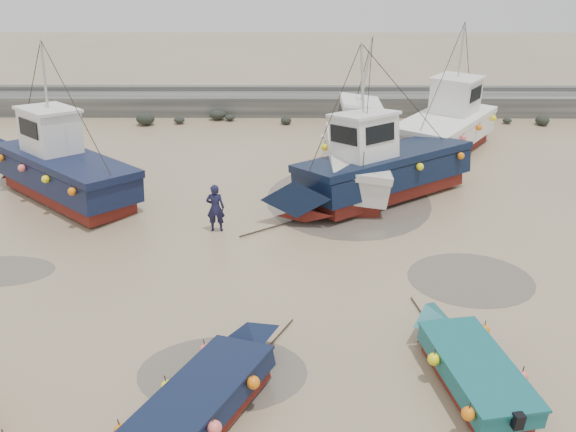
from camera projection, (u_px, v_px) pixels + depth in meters
name	position (u px, v px, depth m)	size (l,w,h in m)	color
ground	(313.00, 324.00, 15.51)	(120.00, 120.00, 0.00)	tan
seawall	(302.00, 104.00, 35.08)	(60.00, 4.92, 1.50)	slate
puddle_a	(222.00, 372.00, 13.73)	(4.18, 4.18, 0.01)	#5A5146
puddle_b	(470.00, 279.00, 17.62)	(3.94, 3.94, 0.01)	#5A5146
puddle_d	(348.00, 199.00, 23.27)	(6.78, 6.78, 0.01)	#5A5146
dinghy_1	(214.00, 389.00, 12.43)	(3.61, 5.67, 1.43)	maroon
dinghy_2	(468.00, 361.00, 13.29)	(2.26, 5.58, 1.43)	maroon
cabin_boat_0	(55.00, 166.00, 23.00)	(8.67, 7.53, 6.22)	maroon
cabin_boat_1	(349.00, 153.00, 24.33)	(2.83, 9.70, 6.22)	maroon
cabin_boat_2	(375.00, 170.00, 22.64)	(9.69, 7.08, 6.22)	maroon
cabin_boat_3	(450.00, 123.00, 28.56)	(7.06, 8.88, 6.22)	maroon
person	(217.00, 230.00, 20.67)	(0.66, 0.43, 1.82)	#161633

